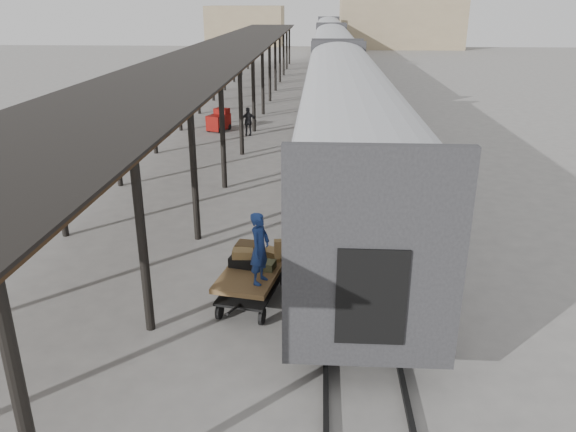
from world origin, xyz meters
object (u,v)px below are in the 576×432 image
(pedestrian, at_px, (248,122))
(porter, at_px, (260,248))
(baggage_cart, at_px, (253,277))
(luggage_tug, at_px, (219,121))

(pedestrian, bearing_deg, porter, 83.18)
(baggage_cart, bearing_deg, pedestrian, 108.26)
(porter, bearing_deg, pedestrian, 28.06)
(baggage_cart, distance_m, porter, 1.25)
(luggage_tug, height_order, pedestrian, pedestrian)
(porter, distance_m, pedestrian, 18.39)
(baggage_cart, bearing_deg, porter, -58.12)
(baggage_cart, xyz_separation_m, pedestrian, (-2.28, 17.54, 0.11))
(baggage_cart, relative_size, porter, 1.57)
(baggage_cart, height_order, luggage_tug, luggage_tug)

